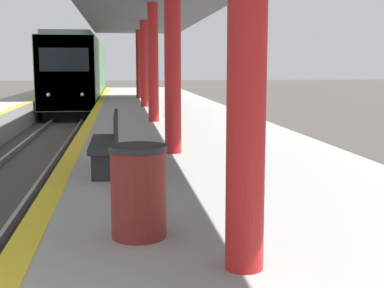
# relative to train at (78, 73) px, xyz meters

# --- Properties ---
(train) EXTENTS (2.85, 16.84, 4.43)m
(train) POSITION_rel_train_xyz_m (0.00, 0.00, 0.00)
(train) COLOR black
(train) RESTS_ON ground
(station_canopy) EXTENTS (4.64, 29.98, 3.70)m
(station_canopy) POSITION_rel_train_xyz_m (3.57, -18.06, 2.29)
(station_canopy) COLOR red
(station_canopy) RESTS_ON platform_right
(trash_bin) EXTENTS (0.56, 0.56, 0.91)m
(trash_bin) POSITION_rel_train_xyz_m (2.74, -29.11, -0.75)
(trash_bin) COLOR maroon
(trash_bin) RESTS_ON platform_right
(bench) EXTENTS (0.44, 1.87, 0.92)m
(bench) POSITION_rel_train_xyz_m (2.39, -25.71, -0.71)
(bench) COLOR #28282D
(bench) RESTS_ON platform_right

